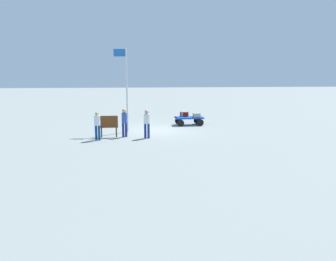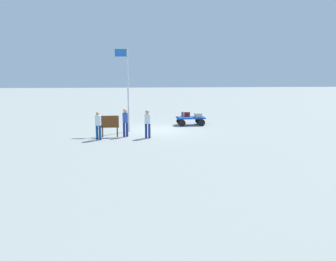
# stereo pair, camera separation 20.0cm
# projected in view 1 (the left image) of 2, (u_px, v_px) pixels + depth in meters

# --- Properties ---
(ground_plane) EXTENTS (120.00, 120.00, 0.00)m
(ground_plane) POSITION_uv_depth(u_px,v_px,m) (158.00, 130.00, 20.88)
(ground_plane) COLOR gray
(luggage_cart) EXTENTS (2.09, 1.21, 0.60)m
(luggage_cart) POSITION_uv_depth(u_px,v_px,m) (189.00, 119.00, 22.70)
(luggage_cart) COLOR #0D41B4
(luggage_cart) RESTS_ON ground
(suitcase_dark) EXTENTS (0.67, 0.50, 0.34)m
(suitcase_dark) POSITION_uv_depth(u_px,v_px,m) (184.00, 114.00, 22.99)
(suitcase_dark) COLOR maroon
(suitcase_dark) RESTS_ON luggage_cart
(suitcase_maroon) EXTENTS (0.52, 0.41, 0.30)m
(suitcase_maroon) POSITION_uv_depth(u_px,v_px,m) (197.00, 115.00, 22.54)
(suitcase_maroon) COLOR gray
(suitcase_maroon) RESTS_ON luggage_cart
(suitcase_navy) EXTENTS (0.54, 0.41, 0.34)m
(suitcase_navy) POSITION_uv_depth(u_px,v_px,m) (184.00, 114.00, 22.98)
(suitcase_navy) COLOR gray
(suitcase_navy) RESTS_ON luggage_cart
(worker_lead) EXTENTS (0.44, 0.44, 1.71)m
(worker_lead) POSITION_uv_depth(u_px,v_px,m) (124.00, 120.00, 18.41)
(worker_lead) COLOR navy
(worker_lead) RESTS_ON ground
(worker_trailing) EXTENTS (0.44, 0.44, 1.68)m
(worker_trailing) POSITION_uv_depth(u_px,v_px,m) (147.00, 121.00, 18.06)
(worker_trailing) COLOR navy
(worker_trailing) RESTS_ON ground
(worker_supervisor) EXTENTS (0.46, 0.46, 1.63)m
(worker_supervisor) POSITION_uv_depth(u_px,v_px,m) (97.00, 124.00, 17.54)
(worker_supervisor) COLOR navy
(worker_supervisor) RESTS_ON ground
(flagpole) EXTENTS (0.82, 0.11, 5.34)m
(flagpole) POSITION_uv_depth(u_px,v_px,m) (126.00, 85.00, 19.64)
(flagpole) COLOR silver
(flagpole) RESTS_ON ground
(signboard) EXTENTS (1.09, 0.09, 1.29)m
(signboard) POSITION_uv_depth(u_px,v_px,m) (109.00, 123.00, 18.37)
(signboard) COLOR #4C3319
(signboard) RESTS_ON ground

